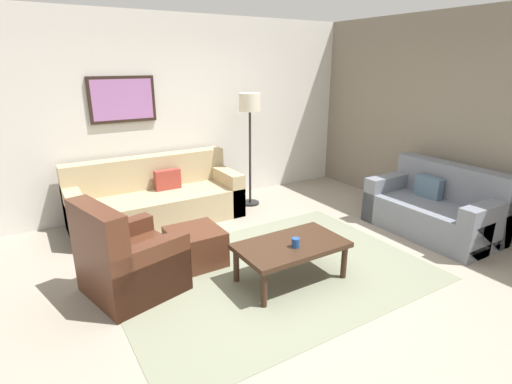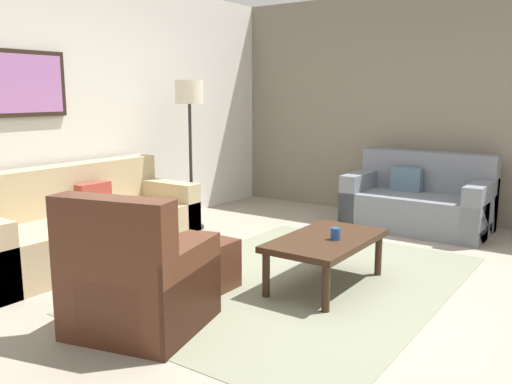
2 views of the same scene
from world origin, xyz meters
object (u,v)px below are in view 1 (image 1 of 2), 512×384
coffee_table (291,248)px  cup (296,243)px  framed_artwork (123,99)px  armchair_leather (125,264)px  couch_loveseat (437,210)px  ottoman (195,247)px  lamp_standing (250,114)px  couch_main (155,200)px

coffee_table → cup: (-0.01, -0.09, 0.10)m
framed_artwork → cup: bearing=-73.2°
armchair_leather → framed_artwork: (0.62, 2.10, 1.35)m
couch_loveseat → armchair_leather: size_ratio=1.62×
couch_loveseat → ottoman: (-3.06, 0.84, -0.10)m
lamp_standing → couch_loveseat: bearing=-54.5°
armchair_leather → couch_main: bearing=63.8°
couch_main → lamp_standing: (1.48, -0.13, 1.11)m
cup → lamp_standing: (0.83, 2.27, 0.95)m
cup → ottoman: bearing=126.1°
couch_loveseat → cup: bearing=-177.9°
couch_loveseat → armchair_leather: (-3.86, 0.63, 0.01)m
couch_main → cup: (0.65, -2.40, 0.16)m
couch_loveseat → framed_artwork: size_ratio=1.79×
couch_main → cup: couch_main is taller
couch_loveseat → lamp_standing: size_ratio=0.92×
couch_main → couch_loveseat: (3.03, -2.32, 0.00)m
couch_loveseat → armchair_leather: 3.91m
couch_loveseat → framed_artwork: 4.45m
ottoman → coffee_table: 1.09m
couch_loveseat → cup: (-2.38, -0.09, 0.16)m
couch_main → framed_artwork: size_ratio=2.59×
couch_main → lamp_standing: 1.85m
coffee_table → framed_artwork: size_ratio=1.24×
cup → framed_artwork: framed_artwork is taller
coffee_table → cup: size_ratio=11.57×
couch_loveseat → cup: size_ratio=16.60×
couch_main → coffee_table: 2.41m
framed_artwork → couch_loveseat: bearing=-40.2°
couch_main → armchair_leather: (-0.83, -1.68, 0.01)m
couch_main → cup: 2.49m
armchair_leather → cup: armchair_leather is taller
lamp_standing → framed_artwork: bearing=161.9°
couch_loveseat → cup: couch_loveseat is taller
framed_artwork → coffee_table: bearing=-72.4°
couch_main → armchair_leather: armchair_leather is taller
armchair_leather → ottoman: bearing=14.4°
armchair_leather → lamp_standing: (2.30, 1.55, 1.10)m
couch_main → ottoman: couch_main is taller
armchair_leather → coffee_table: armchair_leather is taller
couch_loveseat → ottoman: bearing=164.7°
cup → framed_artwork: size_ratio=0.11×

